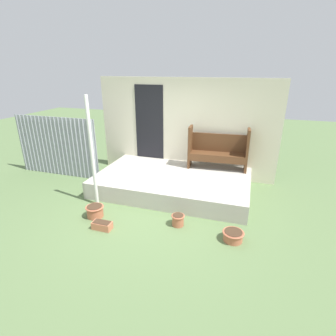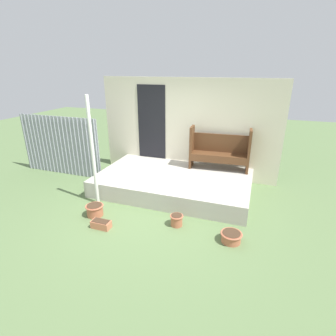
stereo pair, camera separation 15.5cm
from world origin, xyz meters
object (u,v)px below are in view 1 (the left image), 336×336
bench (218,149)px  planter_box_rect (102,225)px  flower_pot_left (95,211)px  support_post (92,154)px  flower_pot_right (233,235)px  flower_pot_middle (178,220)px

bench → planter_box_rect: bearing=-125.4°
flower_pot_left → planter_box_rect: (0.36, -0.34, -0.06)m
support_post → flower_pot_right: size_ratio=6.20×
support_post → planter_box_rect: size_ratio=6.46×
flower_pot_left → planter_box_rect: flower_pot_left is taller
flower_pot_left → support_post: bearing=117.3°
flower_pot_middle → flower_pot_left: bearing=-173.0°
flower_pot_right → flower_pot_middle: bearing=171.1°
support_post → bench: support_post is taller
support_post → flower_pot_middle: size_ratio=9.07×
support_post → bench: (2.32, 1.99, -0.26)m
support_post → flower_pot_left: (0.24, -0.47, -1.04)m
bench → planter_box_rect: (-1.72, -2.80, -0.84)m
flower_pot_right → support_post: bearing=171.8°
bench → flower_pot_middle: bearing=-104.0°
flower_pot_left → flower_pot_middle: flower_pot_left is taller
bench → planter_box_rect: bench is taller
flower_pot_middle → flower_pot_right: bearing=-8.9°
flower_pot_left → flower_pot_middle: bearing=7.0°
support_post → flower_pot_left: 1.17m
planter_box_rect → flower_pot_left: bearing=136.8°
bench → flower_pot_right: bench is taller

